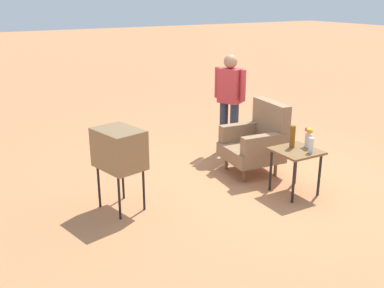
% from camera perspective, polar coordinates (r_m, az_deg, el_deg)
% --- Properties ---
extents(ground_plane, '(60.00, 60.00, 0.00)m').
position_cam_1_polar(ground_plane, '(6.75, 9.43, -3.81)').
color(ground_plane, '#C17A4C').
extents(armchair, '(0.84, 0.85, 1.06)m').
position_cam_1_polar(armchair, '(6.66, 8.35, 0.50)').
color(armchair, brown).
rests_on(armchair, ground).
extents(side_table, '(0.56, 0.56, 0.61)m').
position_cam_1_polar(side_table, '(6.02, 13.16, -1.54)').
color(side_table, black).
rests_on(side_table, ground).
extents(tv_on_stand, '(0.69, 0.57, 1.03)m').
position_cam_1_polar(tv_on_stand, '(5.41, -9.28, -0.66)').
color(tv_on_stand, black).
rests_on(tv_on_stand, ground).
extents(person_standing, '(0.53, 0.35, 1.64)m').
position_cam_1_polar(person_standing, '(7.34, 4.83, 5.89)').
color(person_standing, '#2D3347').
rests_on(person_standing, ground).
extents(bottle_tall_amber, '(0.07, 0.07, 0.30)m').
position_cam_1_polar(bottle_tall_amber, '(6.03, 12.72, 0.92)').
color(bottle_tall_amber, brown).
rests_on(bottle_tall_amber, side_table).
extents(bottle_short_clear, '(0.06, 0.06, 0.20)m').
position_cam_1_polar(bottle_short_clear, '(5.90, 14.97, -0.16)').
color(bottle_short_clear, silver).
rests_on(bottle_short_clear, side_table).
extents(flower_vase, '(0.15, 0.10, 0.27)m').
position_cam_1_polar(flower_vase, '(6.10, 14.66, 0.96)').
color(flower_vase, silver).
rests_on(flower_vase, side_table).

